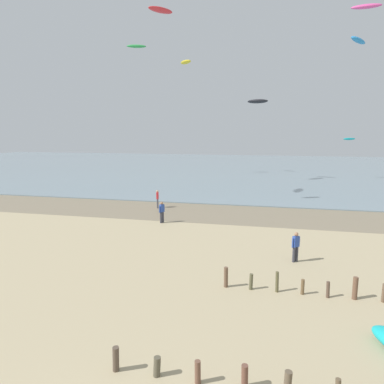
% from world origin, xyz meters
% --- Properties ---
extents(wet_sand_strip, '(120.00, 7.13, 0.01)m').
position_xyz_m(wet_sand_strip, '(0.00, 24.67, 0.00)').
color(wet_sand_strip, '#84755B').
rests_on(wet_sand_strip, ground).
extents(sea, '(160.00, 70.00, 0.10)m').
position_xyz_m(sea, '(0.00, 63.24, 0.05)').
color(sea, gray).
rests_on(sea, ground).
extents(person_mid_beach, '(0.37, 0.51, 1.71)m').
position_xyz_m(person_mid_beach, '(-4.76, 20.66, 0.92)').
color(person_mid_beach, '#383842').
rests_on(person_mid_beach, ground).
extents(person_by_waterline, '(0.45, 0.40, 1.71)m').
position_xyz_m(person_by_waterline, '(4.97, 14.32, 0.92)').
color(person_by_waterline, '#383842').
rests_on(person_by_waterline, ground).
extents(person_left_flank, '(0.32, 0.55, 1.71)m').
position_xyz_m(person_left_flank, '(-6.76, 25.72, 0.92)').
color(person_left_flank, '#4C4C56').
rests_on(person_left_flank, ground).
extents(kite_aloft_0, '(3.54, 1.61, 0.79)m').
position_xyz_m(kite_aloft_0, '(14.20, 43.07, 21.90)').
color(kite_aloft_0, '#E54C99').
extents(kite_aloft_2, '(2.62, 2.66, 0.67)m').
position_xyz_m(kite_aloft_2, '(-9.73, 50.13, 17.79)').
color(kite_aloft_2, yellow).
extents(kite_aloft_3, '(3.09, 3.23, 0.69)m').
position_xyz_m(kite_aloft_3, '(-10.14, 38.57, 21.74)').
color(kite_aloft_3, red).
extents(kite_aloft_6, '(3.24, 2.10, 0.77)m').
position_xyz_m(kite_aloft_6, '(1.65, 46.00, 11.32)').
color(kite_aloft_6, black).
extents(kite_aloft_7, '(2.84, 3.57, 0.97)m').
position_xyz_m(kite_aloft_7, '(12.63, 38.58, 17.08)').
color(kite_aloft_7, '#2384D1').
extents(kite_aloft_8, '(3.06, 1.80, 0.59)m').
position_xyz_m(kite_aloft_8, '(-16.36, 46.30, 19.60)').
color(kite_aloft_8, green).
extents(kite_aloft_9, '(1.91, 1.10, 0.48)m').
position_xyz_m(kite_aloft_9, '(14.95, 49.95, 6.04)').
color(kite_aloft_9, '#19B2B7').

